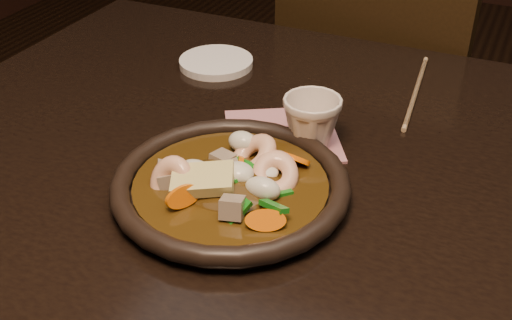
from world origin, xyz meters
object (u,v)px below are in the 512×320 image
at_px(tea_cup, 312,121).
at_px(table, 437,244).
at_px(chair, 379,112).
at_px(plate, 231,186).

bearing_deg(tea_cup, table, -12.63).
bearing_deg(tea_cup, chair, 93.07).
bearing_deg(table, chair, 110.03).
relative_size(table, chair, 1.74).
xyz_separation_m(table, tea_cup, (-0.20, 0.04, 0.12)).
bearing_deg(chair, plate, 96.82).
relative_size(chair, plate, 3.05).
distance_m(plate, tea_cup, 0.16).
height_order(plate, tea_cup, tea_cup).
xyz_separation_m(table, plate, (-0.25, -0.11, 0.09)).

